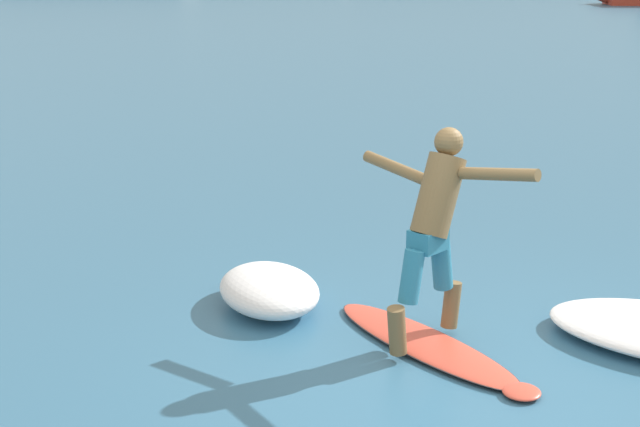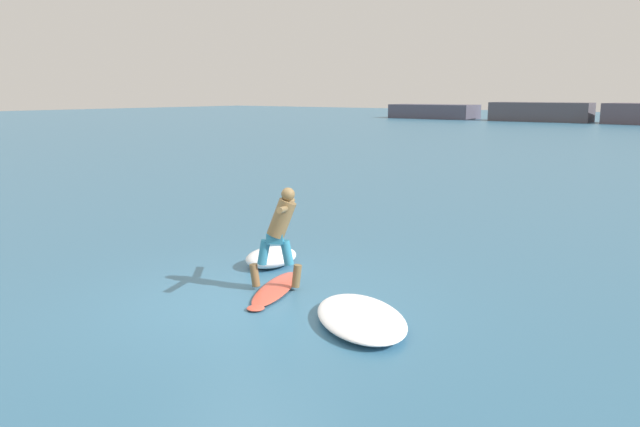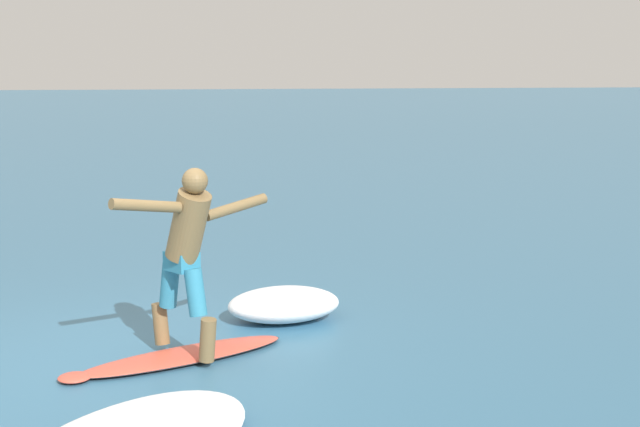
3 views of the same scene
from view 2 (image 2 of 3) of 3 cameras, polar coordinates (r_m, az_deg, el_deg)
ground_plane at (r=9.57m, az=-6.36°, el=-7.98°), size 200.00×200.00×0.00m
surfboard at (r=10.01m, az=-4.11°, el=-6.90°), size 1.21×2.01×0.20m
surfer at (r=9.77m, az=-3.65°, el=-1.46°), size 1.00×1.32×1.60m
wave_foam_at_tail at (r=11.37m, az=-4.49°, el=-4.00°), size 0.93×1.20×0.32m
wave_foam_at_nose at (r=8.60m, az=3.77°, el=-9.47°), size 2.25×2.14×0.19m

